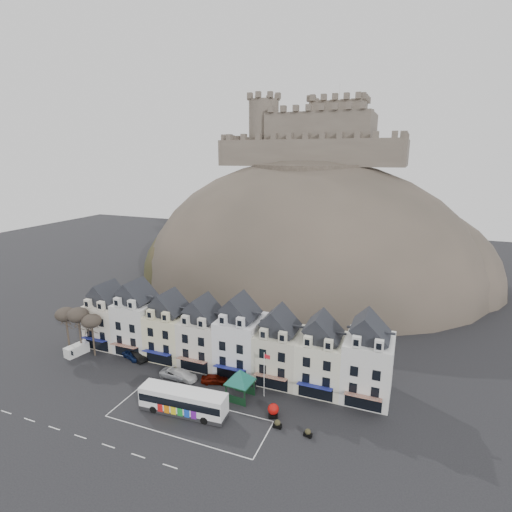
{
  "coord_description": "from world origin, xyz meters",
  "views": [
    {
      "loc": [
        28.09,
        -39.26,
        34.94
      ],
      "look_at": [
        2.82,
        24.0,
        17.68
      ],
      "focal_mm": 28.0,
      "sensor_mm": 36.0,
      "label": 1
    }
  ],
  "objects_px": {
    "car_navy": "(132,355)",
    "car_silver": "(174,374)",
    "car_maroon": "(215,379)",
    "flagpole": "(265,372)",
    "bus": "(183,400)",
    "white_van": "(77,350)",
    "red_buoy": "(273,410)",
    "bus_shelter": "(240,376)",
    "car_black": "(138,356)",
    "car_charcoal": "(244,384)",
    "car_white": "(183,375)"
  },
  "relations": [
    {
      "from": "car_navy",
      "to": "car_silver",
      "type": "relative_size",
      "value": 0.94
    },
    {
      "from": "car_maroon",
      "to": "flagpole",
      "type": "bearing_deg",
      "value": -111.68
    },
    {
      "from": "bus",
      "to": "flagpole",
      "type": "xyz_separation_m",
      "value": [
        9.11,
        7.82,
        2.15
      ]
    },
    {
      "from": "bus",
      "to": "car_navy",
      "type": "distance_m",
      "value": 19.39
    },
    {
      "from": "bus",
      "to": "white_van",
      "type": "bearing_deg",
      "value": 160.79
    },
    {
      "from": "bus",
      "to": "red_buoy",
      "type": "distance_m",
      "value": 12.53
    },
    {
      "from": "bus_shelter",
      "to": "car_silver",
      "type": "bearing_deg",
      "value": 178.05
    },
    {
      "from": "bus_shelter",
      "to": "red_buoy",
      "type": "xyz_separation_m",
      "value": [
        5.93,
        -2.18,
        -2.67
      ]
    },
    {
      "from": "car_silver",
      "to": "car_maroon",
      "type": "relative_size",
      "value": 1.13
    },
    {
      "from": "red_buoy",
      "to": "car_silver",
      "type": "height_order",
      "value": "red_buoy"
    },
    {
      "from": "red_buoy",
      "to": "car_navy",
      "type": "bearing_deg",
      "value": 168.2
    },
    {
      "from": "bus_shelter",
      "to": "car_silver",
      "type": "relative_size",
      "value": 1.55
    },
    {
      "from": "bus_shelter",
      "to": "car_black",
      "type": "xyz_separation_m",
      "value": [
        -21.41,
        3.78,
        -2.89
      ]
    },
    {
      "from": "car_black",
      "to": "car_silver",
      "type": "xyz_separation_m",
      "value": [
        9.2,
        -2.5,
        -0.09
      ]
    },
    {
      "from": "car_silver",
      "to": "car_maroon",
      "type": "distance_m",
      "value": 6.89
    },
    {
      "from": "car_black",
      "to": "car_charcoal",
      "type": "bearing_deg",
      "value": -68.67
    },
    {
      "from": "car_black",
      "to": "red_buoy",
      "type": "bearing_deg",
      "value": -78.37
    },
    {
      "from": "white_van",
      "to": "car_silver",
      "type": "relative_size",
      "value": 0.91
    },
    {
      "from": "car_black",
      "to": "car_silver",
      "type": "height_order",
      "value": "car_black"
    },
    {
      "from": "car_black",
      "to": "car_navy",
      "type": "bearing_deg",
      "value": 113.94
    },
    {
      "from": "white_van",
      "to": "car_navy",
      "type": "height_order",
      "value": "white_van"
    },
    {
      "from": "bus_shelter",
      "to": "car_navy",
      "type": "xyz_separation_m",
      "value": [
        -22.61,
        3.78,
        -2.89
      ]
    },
    {
      "from": "car_black",
      "to": "car_maroon",
      "type": "height_order",
      "value": "car_black"
    },
    {
      "from": "car_black",
      "to": "car_maroon",
      "type": "xyz_separation_m",
      "value": [
        16.03,
        -1.61,
        -0.04
      ]
    },
    {
      "from": "car_navy",
      "to": "car_charcoal",
      "type": "bearing_deg",
      "value": -72.25
    },
    {
      "from": "bus_shelter",
      "to": "car_black",
      "type": "relative_size",
      "value": 1.6
    },
    {
      "from": "bus",
      "to": "car_white",
      "type": "bearing_deg",
      "value": 118.66
    },
    {
      "from": "flagpole",
      "to": "car_charcoal",
      "type": "height_order",
      "value": "flagpole"
    },
    {
      "from": "bus",
      "to": "white_van",
      "type": "xyz_separation_m",
      "value": [
        -26.84,
        7.34,
        -1.02
      ]
    },
    {
      "from": "bus",
      "to": "flagpole",
      "type": "height_order",
      "value": "flagpole"
    },
    {
      "from": "bus",
      "to": "white_van",
      "type": "relative_size",
      "value": 2.92
    },
    {
      "from": "bus",
      "to": "car_charcoal",
      "type": "relative_size",
      "value": 3.29
    },
    {
      "from": "bus_shelter",
      "to": "bus",
      "type": "bearing_deg",
      "value": -130.44
    },
    {
      "from": "car_white",
      "to": "car_charcoal",
      "type": "distance_m",
      "value": 10.21
    },
    {
      "from": "white_van",
      "to": "car_charcoal",
      "type": "height_order",
      "value": "white_van"
    },
    {
      "from": "car_navy",
      "to": "bus",
      "type": "bearing_deg",
      "value": -100.35
    },
    {
      "from": "bus_shelter",
      "to": "red_buoy",
      "type": "relative_size",
      "value": 3.85
    },
    {
      "from": "flagpole",
      "to": "car_navy",
      "type": "xyz_separation_m",
      "value": [
        -25.78,
        2.02,
        -3.34
      ]
    },
    {
      "from": "bus",
      "to": "car_navy",
      "type": "relative_size",
      "value": 2.82
    },
    {
      "from": "bus",
      "to": "car_charcoal",
      "type": "bearing_deg",
      "value": 55.12
    },
    {
      "from": "car_silver",
      "to": "flagpole",
      "type": "bearing_deg",
      "value": -87.83
    },
    {
      "from": "red_buoy",
      "to": "car_silver",
      "type": "bearing_deg",
      "value": 169.19
    },
    {
      "from": "car_navy",
      "to": "car_black",
      "type": "height_order",
      "value": "car_navy"
    },
    {
      "from": "car_navy",
      "to": "car_charcoal",
      "type": "height_order",
      "value": "car_navy"
    },
    {
      "from": "bus_shelter",
      "to": "car_black",
      "type": "distance_m",
      "value": 21.93
    },
    {
      "from": "bus_shelter",
      "to": "car_charcoal",
      "type": "distance_m",
      "value": 4.19
    },
    {
      "from": "car_maroon",
      "to": "white_van",
      "type": "bearing_deg",
      "value": 72.94
    },
    {
      "from": "bus_shelter",
      "to": "car_black",
      "type": "bearing_deg",
      "value": 174.02
    },
    {
      "from": "bus_shelter",
      "to": "car_maroon",
      "type": "distance_m",
      "value": 6.5
    },
    {
      "from": "car_navy",
      "to": "car_white",
      "type": "xyz_separation_m",
      "value": [
        11.89,
        -2.36,
        -0.03
      ]
    }
  ]
}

